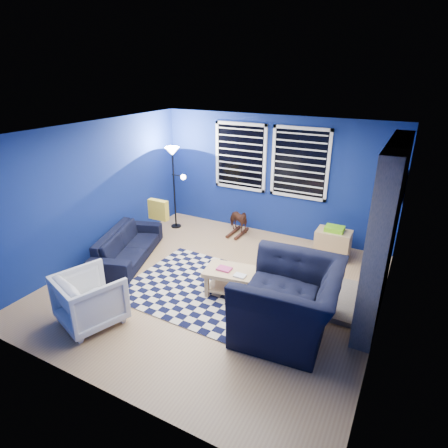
% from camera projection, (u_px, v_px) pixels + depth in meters
% --- Properties ---
extents(floor, '(5.00, 5.00, 0.00)m').
position_uv_depth(floor, '(215.00, 285.00, 6.20)').
color(floor, tan).
rests_on(floor, ground).
extents(ceiling, '(5.00, 5.00, 0.00)m').
position_uv_depth(ceiling, '(214.00, 132.00, 5.24)').
color(ceiling, white).
rests_on(ceiling, wall_back).
extents(wall_back, '(5.00, 0.00, 5.00)m').
position_uv_depth(wall_back, '(273.00, 177.00, 7.76)').
color(wall_back, navy).
rests_on(wall_back, floor).
extents(wall_left, '(0.00, 5.00, 5.00)m').
position_uv_depth(wall_left, '(95.00, 192.00, 6.80)').
color(wall_left, navy).
rests_on(wall_left, floor).
extents(wall_right, '(0.00, 5.00, 5.00)m').
position_uv_depth(wall_right, '(390.00, 249.00, 4.64)').
color(wall_right, navy).
rests_on(wall_right, floor).
extents(fireplace, '(0.65, 2.00, 2.50)m').
position_uv_depth(fireplace, '(382.00, 236.00, 5.13)').
color(fireplace, gray).
rests_on(fireplace, floor).
extents(window_left, '(1.17, 0.06, 1.42)m').
position_uv_depth(window_left, '(240.00, 157.00, 7.92)').
color(window_left, black).
rests_on(window_left, wall_back).
extents(window_right, '(1.17, 0.06, 1.42)m').
position_uv_depth(window_right, '(300.00, 163.00, 7.36)').
color(window_right, black).
rests_on(window_right, wall_back).
extents(tv, '(0.07, 1.00, 0.58)m').
position_uv_depth(tv, '(401.00, 193.00, 6.24)').
color(tv, black).
rests_on(tv, wall_right).
extents(rug, '(2.56, 2.07, 0.02)m').
position_uv_depth(rug, '(206.00, 289.00, 6.10)').
color(rug, black).
rests_on(rug, floor).
extents(sofa, '(2.03, 1.32, 0.55)m').
position_uv_depth(sofa, '(128.00, 245.00, 6.98)').
color(sofa, black).
rests_on(sofa, floor).
extents(armchair_big, '(1.57, 1.40, 0.95)m').
position_uv_depth(armchair_big, '(289.00, 301.00, 4.97)').
color(armchair_big, black).
rests_on(armchair_big, floor).
extents(armchair_bent, '(1.03, 1.04, 0.75)m').
position_uv_depth(armchair_bent, '(90.00, 299.00, 5.19)').
color(armchair_bent, gray).
rests_on(armchair_bent, floor).
extents(rocking_horse, '(0.50, 0.68, 0.52)m').
position_uv_depth(rocking_horse, '(238.00, 220.00, 8.00)').
color(rocking_horse, '#4B2F18').
rests_on(rocking_horse, floor).
extents(coffee_table, '(0.98, 0.67, 0.45)m').
position_uv_depth(coffee_table, '(234.00, 277.00, 5.83)').
color(coffee_table, tan).
rests_on(coffee_table, rug).
extents(cabinet, '(0.64, 0.43, 0.62)m').
position_uv_depth(cabinet, '(333.00, 243.00, 7.06)').
color(cabinet, tan).
rests_on(cabinet, floor).
extents(floor_lamp, '(0.49, 0.30, 1.81)m').
position_uv_depth(floor_lamp, '(173.00, 163.00, 7.94)').
color(floor_lamp, black).
rests_on(floor_lamp, floor).
extents(throw_pillow, '(0.42, 0.13, 0.40)m').
position_uv_depth(throw_pillow, '(158.00, 210.00, 7.37)').
color(throw_pillow, gold).
rests_on(throw_pillow, sofa).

